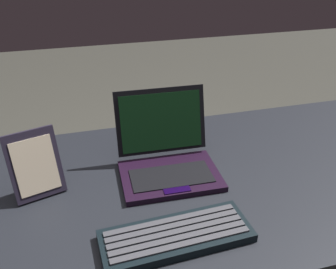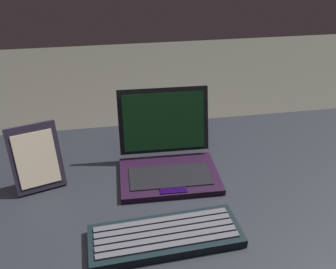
% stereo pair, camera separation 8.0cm
% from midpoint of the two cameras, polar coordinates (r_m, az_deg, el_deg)
% --- Properties ---
extents(desk, '(1.77, 0.72, 0.71)m').
position_cam_midpoint_polar(desk, '(1.04, 0.92, -10.34)').
color(desk, black).
rests_on(desk, ground).
extents(laptop_front, '(0.28, 0.25, 0.21)m').
position_cam_midpoint_polar(laptop_front, '(1.03, 2.13, -3.71)').
color(laptop_front, black).
rests_on(laptop_front, desk).
extents(external_keyboard, '(0.34, 0.14, 0.03)m').
position_cam_midpoint_polar(external_keyboard, '(0.84, 2.41, -15.56)').
color(external_keyboard, black).
rests_on(external_keyboard, desk).
extents(photo_frame, '(0.14, 0.09, 0.18)m').
position_cam_midpoint_polar(photo_frame, '(1.00, -17.69, -3.62)').
color(photo_frame, black).
rests_on(photo_frame, desk).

